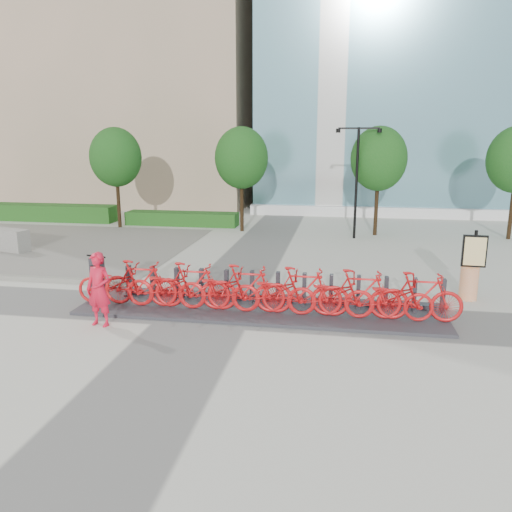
% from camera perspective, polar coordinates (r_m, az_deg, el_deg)
% --- Properties ---
extents(ground, '(120.00, 120.00, 0.00)m').
position_cam_1_polar(ground, '(13.36, -5.35, -6.29)').
color(ground, '#B7B7AC').
extents(glass_building, '(32.00, 16.00, 24.00)m').
position_cam_1_polar(glass_building, '(40.35, 27.01, 22.55)').
color(glass_building, '#3A6270').
rests_on(glass_building, ground).
extents(gravel_patch, '(14.00, 14.00, 0.00)m').
position_cam_1_polar(gravel_patch, '(23.75, -24.69, 1.14)').
color(gravel_patch, gray).
rests_on(gravel_patch, ground).
extents(hedge_a, '(10.00, 1.40, 0.90)m').
position_cam_1_polar(hedge_a, '(31.22, -24.24, 4.60)').
color(hedge_a, '#284F1A').
rests_on(hedge_a, ground).
extents(hedge_b, '(6.00, 1.20, 0.70)m').
position_cam_1_polar(hedge_b, '(27.00, -8.44, 4.25)').
color(hedge_b, '#284F1A').
rests_on(hedge_b, ground).
extents(tree_0, '(2.60, 2.60, 5.10)m').
position_cam_1_polar(tree_0, '(26.70, -15.73, 10.80)').
color(tree_0, black).
rests_on(tree_0, ground).
extents(tree_1, '(2.60, 2.60, 5.10)m').
position_cam_1_polar(tree_1, '(24.65, -1.67, 11.12)').
color(tree_1, black).
rests_on(tree_1, ground).
extents(tree_2, '(2.60, 2.60, 5.10)m').
position_cam_1_polar(tree_2, '(24.24, 13.86, 10.73)').
color(tree_2, black).
rests_on(tree_2, ground).
extents(streetlamp, '(2.00, 0.20, 5.00)m').
position_cam_1_polar(streetlamp, '(23.21, 11.47, 9.63)').
color(streetlamp, black).
rests_on(streetlamp, ground).
extents(dock_pad, '(9.60, 2.40, 0.08)m').
position_cam_1_polar(dock_pad, '(13.36, 0.41, -6.05)').
color(dock_pad, '#35353B').
rests_on(dock_pad, ground).
extents(dock_rail_posts, '(8.74, 0.50, 0.85)m').
position_cam_1_polar(dock_rail_posts, '(13.61, 2.48, -3.65)').
color(dock_rail_posts, '#2B2B31').
rests_on(dock_rail_posts, dock_pad).
extents(bike_0, '(2.12, 0.74, 1.12)m').
position_cam_1_polar(bike_0, '(14.00, -15.81, -3.09)').
color(bike_0, red).
rests_on(bike_0, dock_pad).
extents(bike_1, '(2.06, 0.58, 1.24)m').
position_cam_1_polar(bike_1, '(13.70, -13.10, -3.03)').
color(bike_1, red).
rests_on(bike_1, dock_pad).
extents(bike_2, '(2.12, 0.74, 1.12)m').
position_cam_1_polar(bike_2, '(13.46, -10.25, -3.45)').
color(bike_2, red).
rests_on(bike_2, dock_pad).
extents(bike_3, '(2.06, 0.58, 1.24)m').
position_cam_1_polar(bike_3, '(13.22, -7.31, -3.37)').
color(bike_3, red).
rests_on(bike_3, dock_pad).
extents(bike_4, '(2.12, 0.74, 1.12)m').
position_cam_1_polar(bike_4, '(13.05, -4.27, -3.80)').
color(bike_4, red).
rests_on(bike_4, dock_pad).
extents(bike_5, '(2.06, 0.58, 1.24)m').
position_cam_1_polar(bike_5, '(12.88, -1.16, -3.71)').
color(bike_5, red).
rests_on(bike_5, dock_pad).
extents(bike_6, '(2.12, 0.74, 1.12)m').
position_cam_1_polar(bike_6, '(12.79, 2.02, -4.12)').
color(bike_6, red).
rests_on(bike_6, dock_pad).
extents(bike_7, '(2.06, 0.58, 1.24)m').
position_cam_1_polar(bike_7, '(12.70, 5.25, -4.00)').
color(bike_7, red).
rests_on(bike_7, dock_pad).
extents(bike_8, '(2.12, 0.74, 1.12)m').
position_cam_1_polar(bike_8, '(12.69, 8.50, -4.40)').
color(bike_8, red).
rests_on(bike_8, dock_pad).
extents(bike_9, '(2.06, 0.58, 1.24)m').
position_cam_1_polar(bike_9, '(12.68, 11.77, -4.26)').
color(bike_9, red).
rests_on(bike_9, dock_pad).
extents(bike_10, '(2.12, 0.74, 1.12)m').
position_cam_1_polar(bike_10, '(12.75, 15.00, -4.63)').
color(bike_10, red).
rests_on(bike_10, dock_pad).
extents(bike_11, '(2.06, 0.58, 1.24)m').
position_cam_1_polar(bike_11, '(12.82, 18.22, -4.45)').
color(bike_11, red).
rests_on(bike_11, dock_pad).
extents(kiosk, '(0.41, 0.36, 1.27)m').
position_cam_1_polar(kiosk, '(14.68, -17.65, -2.27)').
color(kiosk, '#2B2B31').
rests_on(kiosk, dock_pad).
extents(worker_red, '(0.73, 0.54, 1.82)m').
position_cam_1_polar(worker_red, '(12.63, -17.52, -3.66)').
color(worker_red, red).
rests_on(worker_red, ground).
extents(construction_barrel, '(0.58, 0.58, 0.96)m').
position_cam_1_polar(construction_barrel, '(15.37, 23.14, -2.86)').
color(construction_barrel, '#FF5F00').
rests_on(construction_barrel, ground).
extents(jersey_barrier, '(2.40, 1.23, 0.89)m').
position_cam_1_polar(jersey_barrier, '(23.01, -26.82, 1.71)').
color(jersey_barrier, gray).
rests_on(jersey_barrier, ground).
extents(map_sign, '(0.66, 0.15, 2.00)m').
position_cam_1_polar(map_sign, '(15.20, 23.67, 0.20)').
color(map_sign, black).
rests_on(map_sign, ground).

